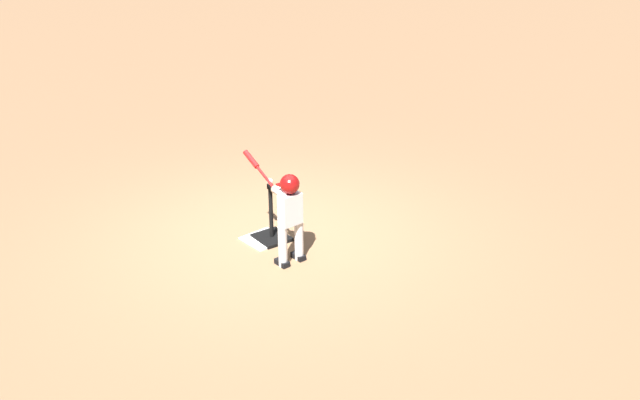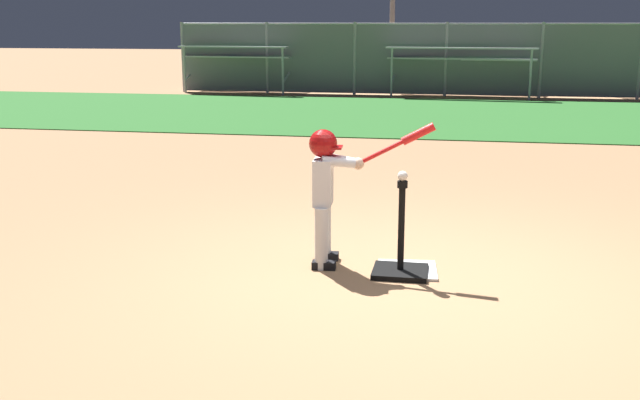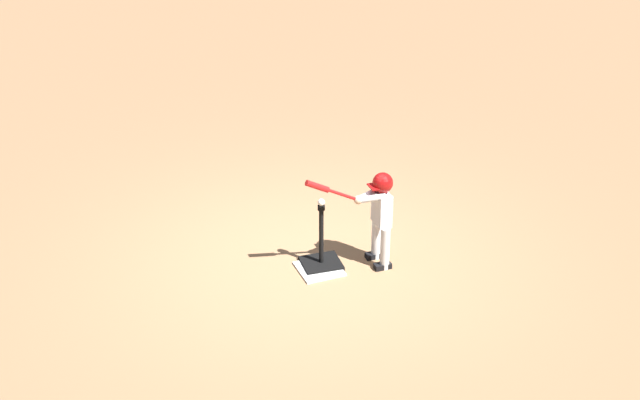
% 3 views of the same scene
% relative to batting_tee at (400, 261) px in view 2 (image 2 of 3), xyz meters
% --- Properties ---
extents(ground_plane, '(90.00, 90.00, 0.00)m').
position_rel_batting_tee_xyz_m(ground_plane, '(0.08, -0.16, -0.11)').
color(ground_plane, '#99704C').
extents(grass_outfield_strip, '(56.00, 6.53, 0.02)m').
position_rel_batting_tee_xyz_m(grass_outfield_strip, '(0.08, 9.87, -0.10)').
color(grass_outfield_strip, '#286026').
rests_on(grass_outfield_strip, ground_plane).
extents(backstop_fence, '(13.97, 0.08, 1.83)m').
position_rel_batting_tee_xyz_m(backstop_fence, '(0.08, 14.04, 0.86)').
color(backstop_fence, '#9E9EA3').
rests_on(backstop_fence, ground_plane).
extents(home_plate, '(0.48, 0.48, 0.02)m').
position_rel_batting_tee_xyz_m(home_plate, '(0.05, 0.08, -0.10)').
color(home_plate, white).
rests_on(home_plate, ground_plane).
extents(batting_tee, '(0.41, 0.36, 0.71)m').
position_rel_batting_tee_xyz_m(batting_tee, '(0.00, 0.00, 0.00)').
color(batting_tee, black).
rests_on(batting_tee, ground_plane).
extents(batter_child, '(0.94, 0.33, 1.12)m').
position_rel_batting_tee_xyz_m(batter_child, '(-0.57, 0.14, 0.56)').
color(batter_child, silver).
rests_on(batter_child, ground_plane).
extents(baseball, '(0.07, 0.07, 0.07)m').
position_rel_batting_tee_xyz_m(baseball, '(0.00, -0.00, 0.64)').
color(baseball, white).
rests_on(baseball, batting_tee).
extents(bleachers_center, '(3.18, 2.75, 1.25)m').
position_rel_batting_tee_xyz_m(bleachers_center, '(-5.26, 14.73, 0.51)').
color(bleachers_center, '#ADAFB7').
rests_on(bleachers_center, ground_plane).
extents(bleachers_far_left, '(3.83, 2.86, 1.26)m').
position_rel_batting_tee_xyz_m(bleachers_far_left, '(0.52, 14.61, 0.51)').
color(bleachers_far_left, '#ADAFB7').
rests_on(bleachers_far_left, ground_plane).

